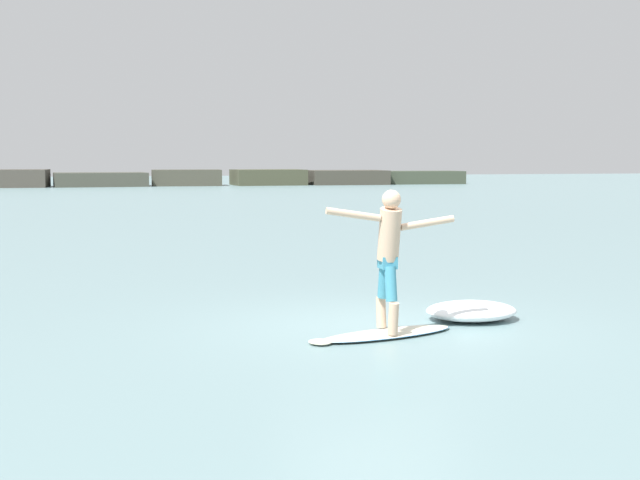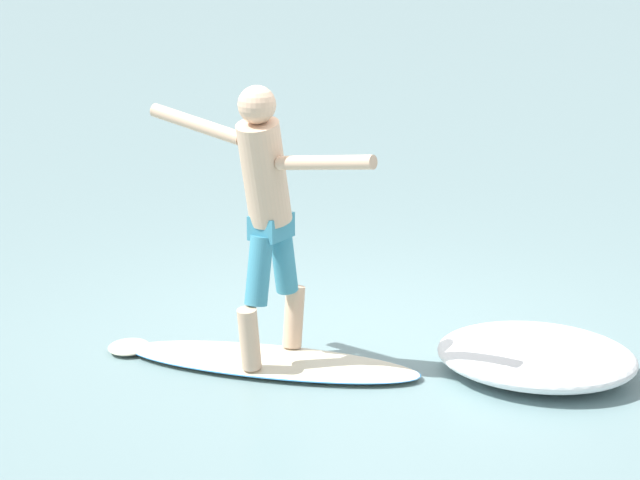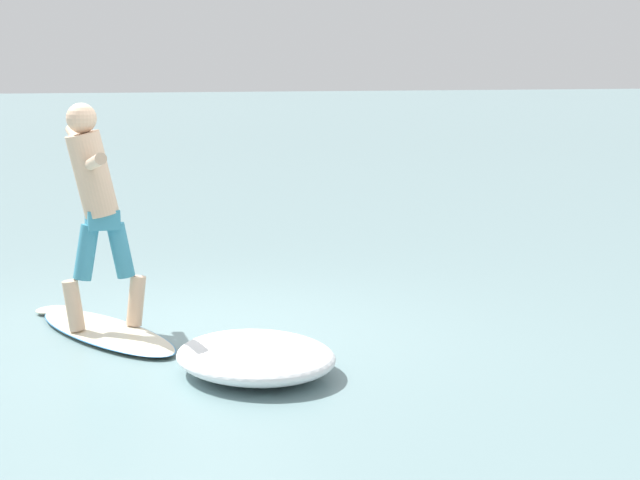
# 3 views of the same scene
# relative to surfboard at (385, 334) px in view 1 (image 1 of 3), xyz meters

# --- Properties ---
(ground_plane) EXTENTS (200.00, 200.00, 0.00)m
(ground_plane) POSITION_rel_surfboard_xyz_m (0.12, 0.69, -0.03)
(ground_plane) COLOR gray
(rock_jetty_breakwater) EXTENTS (68.92, 5.09, 1.46)m
(rock_jetty_breakwater) POSITION_rel_surfboard_xyz_m (-6.12, 62.69, 0.58)
(rock_jetty_breakwater) COLOR #3D4331
(rock_jetty_breakwater) RESTS_ON ground
(surfboard) EXTENTS (2.23, 1.14, 0.20)m
(surfboard) POSITION_rel_surfboard_xyz_m (0.00, 0.00, 0.00)
(surfboard) COLOR beige
(surfboard) RESTS_ON ground
(surfer) EXTENTS (1.72, 0.70, 1.86)m
(surfer) POSITION_rel_surfboard_xyz_m (0.03, -0.05, 1.13)
(surfer) COLOR #D4AC8C
(surfer) RESTS_ON surfboard
(wave_foam_at_tail) EXTENTS (1.39, 1.19, 0.26)m
(wave_foam_at_tail) POSITION_rel_surfboard_xyz_m (1.60, 0.79, 0.10)
(wave_foam_at_tail) COLOR white
(wave_foam_at_tail) RESTS_ON ground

